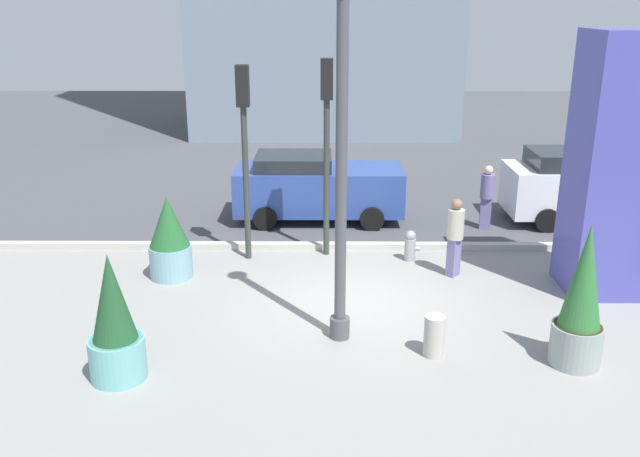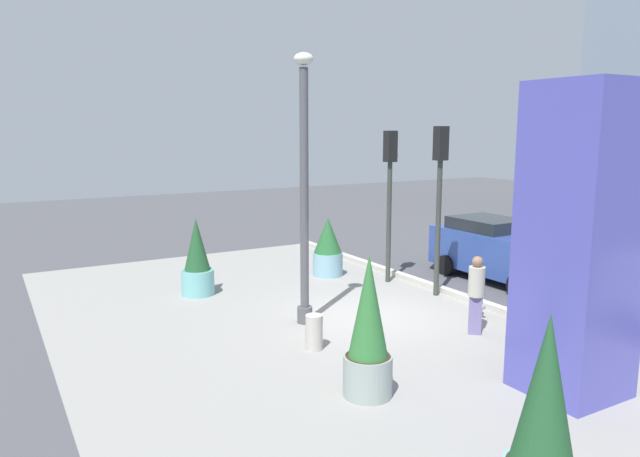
{
  "view_description": "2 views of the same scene",
  "coord_description": "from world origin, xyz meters",
  "px_view_note": "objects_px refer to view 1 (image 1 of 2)",
  "views": [
    {
      "loc": [
        -0.64,
        -12.51,
        5.82
      ],
      "look_at": [
        -0.72,
        -0.68,
        1.82
      ],
      "focal_mm": 37.88,
      "sensor_mm": 36.0,
      "label": 1
    },
    {
      "loc": [
        11.39,
        -7.88,
        4.53
      ],
      "look_at": [
        -0.8,
        -0.82,
        2.15
      ],
      "focal_mm": 32.95,
      "sensor_mm": 36.0,
      "label": 2
    }
  ],
  "objects_px": {
    "potted_plant_by_pillar": "(581,304)",
    "traffic_light_corner": "(327,126)",
    "lamp_post": "(341,176)",
    "pedestrian_by_curb": "(487,194)",
    "potted_plant_near_left": "(169,239)",
    "concrete_bollard": "(434,336)",
    "pedestrian_crossing": "(455,233)",
    "car_passing_lane": "(316,187)",
    "art_pillar_blue": "(614,167)",
    "potted_plant_curbside": "(114,325)",
    "fire_hydrant": "(410,246)",
    "traffic_light_far_side": "(244,132)",
    "car_intersection": "(587,187)"
  },
  "relations": [
    {
      "from": "lamp_post",
      "to": "pedestrian_crossing",
      "type": "height_order",
      "value": "lamp_post"
    },
    {
      "from": "pedestrian_by_curb",
      "to": "pedestrian_crossing",
      "type": "distance_m",
      "value": 3.62
    },
    {
      "from": "concrete_bollard",
      "to": "fire_hydrant",
      "type": "bearing_deg",
      "value": 88.29
    },
    {
      "from": "potted_plant_curbside",
      "to": "fire_hydrant",
      "type": "relative_size",
      "value": 2.87
    },
    {
      "from": "car_intersection",
      "to": "car_passing_lane",
      "type": "bearing_deg",
      "value": 179.06
    },
    {
      "from": "traffic_light_corner",
      "to": "traffic_light_far_side",
      "type": "bearing_deg",
      "value": -171.55
    },
    {
      "from": "car_intersection",
      "to": "fire_hydrant",
      "type": "bearing_deg",
      "value": -149.39
    },
    {
      "from": "lamp_post",
      "to": "potted_plant_by_pillar",
      "type": "relative_size",
      "value": 2.49
    },
    {
      "from": "art_pillar_blue",
      "to": "pedestrian_by_curb",
      "type": "height_order",
      "value": "art_pillar_blue"
    },
    {
      "from": "traffic_light_far_side",
      "to": "car_intersection",
      "type": "distance_m",
      "value": 9.71
    },
    {
      "from": "car_intersection",
      "to": "car_passing_lane",
      "type": "distance_m",
      "value": 7.45
    },
    {
      "from": "lamp_post",
      "to": "car_intersection",
      "type": "distance_m",
      "value": 10.02
    },
    {
      "from": "art_pillar_blue",
      "to": "traffic_light_corner",
      "type": "height_order",
      "value": "art_pillar_blue"
    },
    {
      "from": "concrete_bollard",
      "to": "potted_plant_by_pillar",
      "type": "bearing_deg",
      "value": -6.39
    },
    {
      "from": "lamp_post",
      "to": "traffic_light_far_side",
      "type": "height_order",
      "value": "lamp_post"
    },
    {
      "from": "concrete_bollard",
      "to": "traffic_light_corner",
      "type": "xyz_separation_m",
      "value": [
        -1.84,
        4.92,
        2.75
      ]
    },
    {
      "from": "lamp_post",
      "to": "art_pillar_blue",
      "type": "height_order",
      "value": "lamp_post"
    },
    {
      "from": "art_pillar_blue",
      "to": "car_passing_lane",
      "type": "xyz_separation_m",
      "value": [
        -6.04,
        4.8,
        -1.72
      ]
    },
    {
      "from": "traffic_light_corner",
      "to": "car_passing_lane",
      "type": "distance_m",
      "value": 3.55
    },
    {
      "from": "lamp_post",
      "to": "pedestrian_crossing",
      "type": "bearing_deg",
      "value": 48.64
    },
    {
      "from": "car_passing_lane",
      "to": "potted_plant_curbside",
      "type": "bearing_deg",
      "value": -110.15
    },
    {
      "from": "car_intersection",
      "to": "pedestrian_crossing",
      "type": "relative_size",
      "value": 2.54
    },
    {
      "from": "potted_plant_curbside",
      "to": "pedestrian_crossing",
      "type": "relative_size",
      "value": 1.21
    },
    {
      "from": "car_passing_lane",
      "to": "pedestrian_crossing",
      "type": "height_order",
      "value": "car_passing_lane"
    },
    {
      "from": "potted_plant_near_left",
      "to": "car_intersection",
      "type": "bearing_deg",
      "value": 21.16
    },
    {
      "from": "potted_plant_by_pillar",
      "to": "fire_hydrant",
      "type": "height_order",
      "value": "potted_plant_by_pillar"
    },
    {
      "from": "concrete_bollard",
      "to": "pedestrian_crossing",
      "type": "distance_m",
      "value": 3.77
    },
    {
      "from": "traffic_light_corner",
      "to": "potted_plant_by_pillar",
      "type": "bearing_deg",
      "value": -51.18
    },
    {
      "from": "lamp_post",
      "to": "traffic_light_far_side",
      "type": "distance_m",
      "value": 4.5
    },
    {
      "from": "lamp_post",
      "to": "potted_plant_by_pillar",
      "type": "height_order",
      "value": "lamp_post"
    },
    {
      "from": "car_intersection",
      "to": "pedestrian_by_curb",
      "type": "bearing_deg",
      "value": -166.93
    },
    {
      "from": "potted_plant_curbside",
      "to": "potted_plant_near_left",
      "type": "bearing_deg",
      "value": 90.74
    },
    {
      "from": "art_pillar_blue",
      "to": "traffic_light_far_side",
      "type": "height_order",
      "value": "art_pillar_blue"
    },
    {
      "from": "potted_plant_by_pillar",
      "to": "pedestrian_by_curb",
      "type": "distance_m",
      "value": 7.17
    },
    {
      "from": "potted_plant_near_left",
      "to": "car_intersection",
      "type": "distance_m",
      "value": 11.37
    },
    {
      "from": "potted_plant_by_pillar",
      "to": "pedestrian_by_curb",
      "type": "xyz_separation_m",
      "value": [
        0.1,
        7.17,
        -0.15
      ]
    },
    {
      "from": "fire_hydrant",
      "to": "pedestrian_crossing",
      "type": "bearing_deg",
      "value": -47.42
    },
    {
      "from": "lamp_post",
      "to": "art_pillar_blue",
      "type": "distance_m",
      "value": 5.99
    },
    {
      "from": "lamp_post",
      "to": "pedestrian_by_curb",
      "type": "distance_m",
      "value": 7.72
    },
    {
      "from": "lamp_post",
      "to": "concrete_bollard",
      "type": "height_order",
      "value": "lamp_post"
    },
    {
      "from": "concrete_bollard",
      "to": "traffic_light_far_side",
      "type": "bearing_deg",
      "value": 128.46
    },
    {
      "from": "car_intersection",
      "to": "traffic_light_far_side",
      "type": "bearing_deg",
      "value": -161.98
    },
    {
      "from": "concrete_bollard",
      "to": "pedestrian_by_curb",
      "type": "distance_m",
      "value": 7.34
    },
    {
      "from": "potted_plant_near_left",
      "to": "concrete_bollard",
      "type": "height_order",
      "value": "potted_plant_near_left"
    },
    {
      "from": "concrete_bollard",
      "to": "car_passing_lane",
      "type": "relative_size",
      "value": 0.16
    },
    {
      "from": "potted_plant_by_pillar",
      "to": "traffic_light_corner",
      "type": "distance_m",
      "value": 6.94
    },
    {
      "from": "potted_plant_near_left",
      "to": "art_pillar_blue",
      "type": "bearing_deg",
      "value": -3.54
    },
    {
      "from": "fire_hydrant",
      "to": "concrete_bollard",
      "type": "bearing_deg",
      "value": -91.71
    },
    {
      "from": "pedestrian_by_curb",
      "to": "traffic_light_far_side",
      "type": "bearing_deg",
      "value": -159.72
    },
    {
      "from": "potted_plant_near_left",
      "to": "fire_hydrant",
      "type": "xyz_separation_m",
      "value": [
        5.4,
        1.03,
        -0.52
      ]
    }
  ]
}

